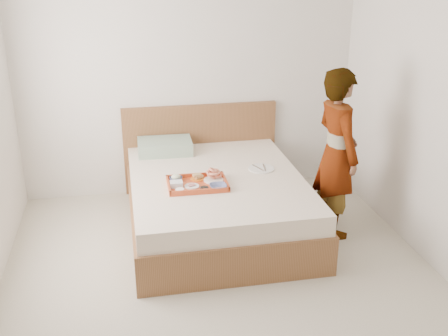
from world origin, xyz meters
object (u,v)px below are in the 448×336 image
person (337,154)px  bed (217,203)px  dinner_plate (261,169)px  tray (197,183)px

person → bed: bearing=69.0°
dinner_plate → person: person is taller
tray → bed: bearing=41.6°
tray → person: person is taller
bed → person: person is taller
tray → dinner_plate: bearing=23.5°
dinner_plate → person: 0.73m
tray → person: 1.27m
bed → dinner_plate: (0.45, 0.10, 0.27)m
bed → tray: bearing=-139.1°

